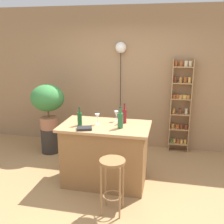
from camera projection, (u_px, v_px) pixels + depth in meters
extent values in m
plane|color=#A37A4C|center=(101.00, 192.00, 3.98)|extent=(12.00, 12.00, 0.00)
cube|color=#997551|center=(124.00, 79.00, 5.44)|extent=(6.40, 0.10, 2.80)
cube|color=olive|center=(105.00, 155.00, 4.14)|extent=(1.22, 0.71, 0.90)
cube|color=tan|center=(105.00, 126.00, 4.02)|extent=(1.33, 0.78, 0.04)
cylinder|color=#997047|center=(101.00, 191.00, 3.35)|extent=(0.02, 0.02, 0.70)
cylinder|color=#997047|center=(120.00, 194.00, 3.30)|extent=(0.02, 0.02, 0.70)
cylinder|color=#997047|center=(106.00, 182.00, 3.57)|extent=(0.02, 0.02, 0.70)
cylinder|color=#997047|center=(123.00, 184.00, 3.52)|extent=(0.02, 0.02, 0.70)
torus|color=#997047|center=(112.00, 195.00, 3.47)|extent=(0.25, 0.25, 0.02)
cylinder|color=olive|center=(112.00, 161.00, 3.34)|extent=(0.33, 0.33, 0.03)
cube|color=#A87F51|center=(171.00, 106.00, 5.23)|extent=(0.02, 0.16, 1.83)
cube|color=#A87F51|center=(190.00, 107.00, 5.16)|extent=(0.02, 0.16, 1.83)
cube|color=#A87F51|center=(178.00, 143.00, 5.40)|extent=(0.35, 0.16, 0.02)
cylinder|color=#4C7033|center=(171.00, 141.00, 5.40)|extent=(0.05, 0.05, 0.08)
cylinder|color=gold|center=(174.00, 141.00, 5.41)|extent=(0.05, 0.05, 0.08)
cylinder|color=#994C23|center=(178.00, 141.00, 5.38)|extent=(0.05, 0.05, 0.08)
cylinder|color=gold|center=(182.00, 141.00, 5.37)|extent=(0.05, 0.05, 0.08)
cylinder|color=gold|center=(185.00, 142.00, 5.35)|extent=(0.05, 0.05, 0.08)
cube|color=#A87F51|center=(179.00, 129.00, 5.32)|extent=(0.35, 0.16, 0.02)
cylinder|color=#AD7A38|center=(173.00, 126.00, 5.34)|extent=(0.07, 0.07, 0.09)
cylinder|color=#994C23|center=(177.00, 126.00, 5.30)|extent=(0.07, 0.07, 0.09)
cylinder|color=brown|center=(181.00, 126.00, 5.30)|extent=(0.07, 0.07, 0.09)
cylinder|color=brown|center=(186.00, 127.00, 5.27)|extent=(0.07, 0.07, 0.09)
cube|color=#A87F51|center=(180.00, 114.00, 5.24)|extent=(0.35, 0.16, 0.02)
cylinder|color=#AD7A38|center=(174.00, 111.00, 5.24)|extent=(0.05, 0.05, 0.11)
cylinder|color=brown|center=(180.00, 111.00, 5.21)|extent=(0.05, 0.05, 0.11)
cylinder|color=beige|center=(186.00, 111.00, 5.20)|extent=(0.05, 0.05, 0.11)
cube|color=#A87F51|center=(181.00, 99.00, 5.16)|extent=(0.35, 0.16, 0.02)
cylinder|color=#994C23|center=(174.00, 96.00, 5.17)|extent=(0.07, 0.07, 0.07)
cylinder|color=#994C23|center=(178.00, 96.00, 5.16)|extent=(0.07, 0.07, 0.07)
cylinder|color=#AD7A38|center=(181.00, 97.00, 5.14)|extent=(0.07, 0.07, 0.07)
cylinder|color=gold|center=(185.00, 97.00, 5.13)|extent=(0.07, 0.07, 0.07)
cylinder|color=#AD7A38|center=(188.00, 97.00, 5.12)|extent=(0.07, 0.07, 0.07)
cube|color=#A87F51|center=(182.00, 83.00, 5.07)|extent=(0.35, 0.16, 0.02)
cylinder|color=brown|center=(175.00, 80.00, 5.09)|extent=(0.06, 0.06, 0.10)
cylinder|color=#AD7A38|center=(181.00, 80.00, 5.06)|extent=(0.06, 0.06, 0.10)
cylinder|color=#994C23|center=(185.00, 80.00, 5.05)|extent=(0.06, 0.06, 0.10)
cylinder|color=gold|center=(190.00, 80.00, 5.04)|extent=(0.06, 0.06, 0.10)
cube|color=#A87F51|center=(183.00, 67.00, 4.99)|extent=(0.35, 0.16, 0.02)
cylinder|color=#994C23|center=(176.00, 63.00, 5.01)|extent=(0.07, 0.07, 0.10)
cylinder|color=#994C23|center=(181.00, 64.00, 4.98)|extent=(0.07, 0.07, 0.10)
cylinder|color=beige|center=(186.00, 64.00, 4.96)|extent=(0.07, 0.07, 0.10)
cylinder|color=beige|center=(191.00, 64.00, 4.96)|extent=(0.07, 0.07, 0.10)
cylinder|color=#2D2823|center=(50.00, 140.00, 5.31)|extent=(0.34, 0.34, 0.49)
cylinder|color=#A86B4C|center=(49.00, 123.00, 5.22)|extent=(0.34, 0.34, 0.22)
cylinder|color=brown|center=(48.00, 113.00, 5.16)|extent=(0.03, 0.03, 0.16)
ellipsoid|color=#387F3D|center=(47.00, 98.00, 5.08)|extent=(0.64, 0.57, 0.51)
cylinder|color=#194C23|center=(80.00, 119.00, 3.97)|extent=(0.07, 0.07, 0.19)
cylinder|color=#194C23|center=(79.00, 110.00, 3.94)|extent=(0.03, 0.03, 0.08)
cylinder|color=black|center=(79.00, 107.00, 3.93)|extent=(0.03, 0.03, 0.01)
cylinder|color=maroon|center=(124.00, 116.00, 4.08)|extent=(0.07, 0.07, 0.21)
cylinder|color=maroon|center=(124.00, 107.00, 4.04)|extent=(0.03, 0.03, 0.08)
cylinder|color=black|center=(125.00, 104.00, 4.03)|extent=(0.03, 0.03, 0.01)
cylinder|color=#236638|center=(120.00, 121.00, 3.85)|extent=(0.08, 0.08, 0.22)
cylinder|color=#236638|center=(120.00, 110.00, 3.81)|extent=(0.03, 0.03, 0.09)
cylinder|color=black|center=(120.00, 107.00, 3.79)|extent=(0.03, 0.03, 0.01)
cylinder|color=silver|center=(116.00, 121.00, 4.20)|extent=(0.06, 0.06, 0.00)
cylinder|color=silver|center=(116.00, 119.00, 4.19)|extent=(0.01, 0.01, 0.08)
cone|color=silver|center=(116.00, 114.00, 4.17)|extent=(0.07, 0.07, 0.08)
cylinder|color=silver|center=(97.00, 124.00, 4.05)|extent=(0.06, 0.06, 0.00)
cylinder|color=silver|center=(97.00, 122.00, 4.04)|extent=(0.01, 0.01, 0.08)
cone|color=silver|center=(97.00, 116.00, 4.02)|extent=(0.07, 0.07, 0.08)
cube|color=black|center=(84.00, 128.00, 3.81)|extent=(0.25, 0.21, 0.03)
cylinder|color=black|center=(120.00, 98.00, 5.46)|extent=(0.01, 0.01, 2.01)
sphere|color=white|center=(121.00, 48.00, 5.19)|extent=(0.21, 0.21, 0.21)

